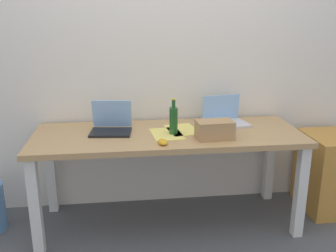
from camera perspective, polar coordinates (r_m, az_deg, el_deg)
The scene contains 11 objects.
ground_plane at distance 3.07m, azimuth -0.00°, elevation -14.16°, with size 8.00×8.00×0.00m, color #515459.
back_wall at distance 3.06m, azimuth -0.96°, elevation 11.55°, with size 5.20×0.08×2.60m, color silver.
desk at distance 2.80m, azimuth -0.00°, elevation -2.79°, with size 1.95×0.71×0.73m.
laptop_left at distance 2.80m, azimuth -8.55°, elevation 0.07°, with size 0.31×0.26×0.22m.
laptop_right at distance 3.00m, azimuth 8.58°, elevation 1.10°, with size 0.36×0.30×0.22m.
beer_bottle at distance 2.71m, azimuth 0.83°, elevation 0.92°, with size 0.06×0.06×0.26m.
computer_mouse at distance 2.52m, azimuth -0.80°, elevation -2.41°, with size 0.06×0.10×0.03m, color gold.
cardboard_box at distance 2.64m, azimuth 7.03°, elevation -0.56°, with size 0.25×0.15×0.13m, color tan.
paper_sheet_near_back at distance 2.83m, azimuth 2.16°, elevation -0.54°, with size 0.21×0.30×0.00m, color #F4E06B.
paper_sheet_center at distance 2.73m, azimuth -0.19°, elevation -1.18°, with size 0.21×0.30×0.00m, color #F4E06B.
filing_cabinet at distance 3.39m, azimuth 23.07°, elevation -6.45°, with size 0.40×0.48×0.64m, color #C68938.
Camera 1 is at (-0.32, -2.61, 1.58)m, focal length 40.52 mm.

